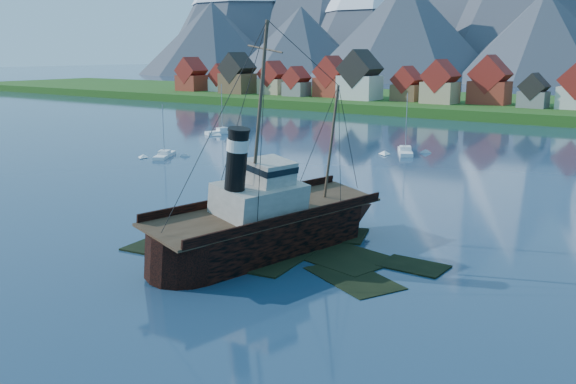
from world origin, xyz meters
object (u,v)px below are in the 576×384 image
Objects in this scene: sailboat_b at (222,132)px; sailboat_c at (405,152)px; sailboat_a at (164,156)px; tugboat_wreck at (275,220)px.

sailboat_b reaches higher than sailboat_c.
sailboat_a is 35.56m from sailboat_b.
tugboat_wreck reaches higher than sailboat_b.
sailboat_b is (-65.46, 66.43, -2.69)m from tugboat_wreck.
sailboat_a is at bearing -168.69° from sailboat_c.
sailboat_c is at bearing 15.70° from sailboat_b.
sailboat_b is 49.51m from sailboat_c.
tugboat_wreck reaches higher than sailboat_a.
sailboat_c is at bearing 113.96° from tugboat_wreck.
sailboat_b is at bearing 144.48° from tugboat_wreck.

